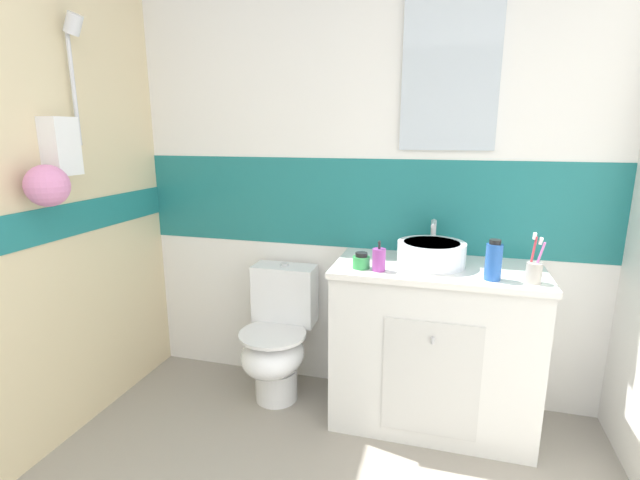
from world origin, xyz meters
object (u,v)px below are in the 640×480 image
(toothbrush_cup, at_px, (534,271))
(mouthwash_bottle, at_px, (494,261))
(hair_gel_jar, at_px, (361,261))
(soap_dispenser, at_px, (379,260))
(sink_basin, at_px, (431,253))
(toilet, at_px, (278,338))

(toothbrush_cup, relative_size, mouthwash_bottle, 1.22)
(mouthwash_bottle, bearing_deg, hair_gel_jar, 178.17)
(soap_dispenser, height_order, hair_gel_jar, soap_dispenser)
(sink_basin, bearing_deg, mouthwash_bottle, -31.48)
(sink_basin, bearing_deg, toilet, -179.56)
(toilet, height_order, toothbrush_cup, toothbrush_cup)
(toilet, relative_size, hair_gel_jar, 9.14)
(mouthwash_bottle, xyz_separation_m, hair_gel_jar, (-0.59, 0.02, -0.05))
(toilet, bearing_deg, toothbrush_cup, -7.28)
(toothbrush_cup, bearing_deg, soap_dispenser, -179.96)
(soap_dispenser, relative_size, mouthwash_bottle, 0.81)
(soap_dispenser, xyz_separation_m, hair_gel_jar, (-0.09, 0.02, -0.02))
(toilet, bearing_deg, sink_basin, 0.44)
(hair_gel_jar, bearing_deg, toilet, 163.98)
(toilet, height_order, hair_gel_jar, hair_gel_jar)
(mouthwash_bottle, bearing_deg, toothbrush_cup, 0.17)
(sink_basin, height_order, toothbrush_cup, toothbrush_cup)
(soap_dispenser, xyz_separation_m, mouthwash_bottle, (0.51, -0.00, 0.03))
(soap_dispenser, distance_m, mouthwash_bottle, 0.51)
(soap_dispenser, bearing_deg, toothbrush_cup, 0.04)
(toilet, bearing_deg, hair_gel_jar, -16.02)
(toothbrush_cup, height_order, hair_gel_jar, toothbrush_cup)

